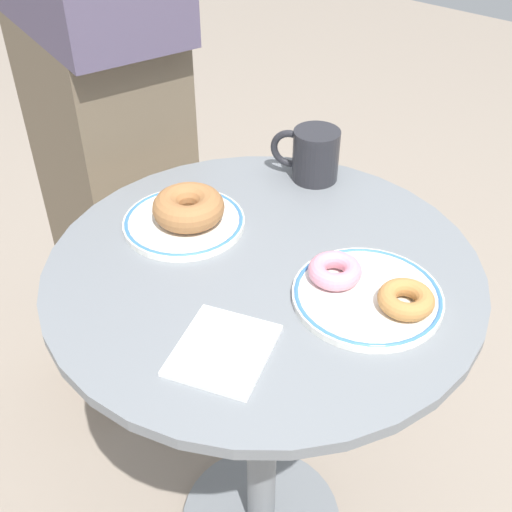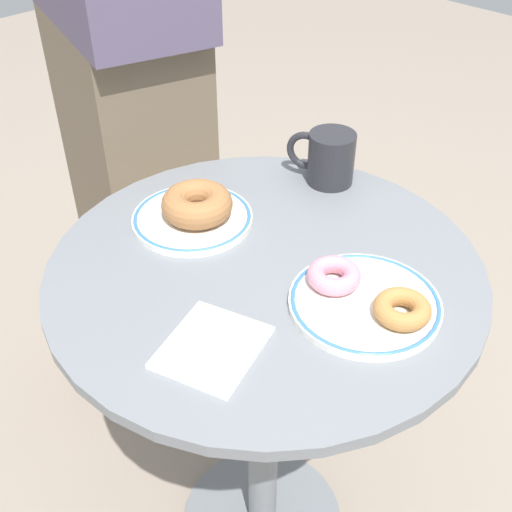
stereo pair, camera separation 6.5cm
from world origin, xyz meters
name	(u,v)px [view 1 (the left image)]	position (x,y,z in m)	size (l,w,h in m)	color
cafe_table	(262,369)	(0.00, 0.00, 0.48)	(0.62, 0.62, 0.70)	slate
plate_left	(184,222)	(-0.15, -0.01, 0.71)	(0.19, 0.19, 0.01)	white
plate_right	(367,296)	(0.15, 0.03, 0.71)	(0.20, 0.20, 0.01)	white
donut_cinnamon	(187,208)	(-0.15, 0.00, 0.73)	(0.11, 0.11, 0.04)	#A36B3D
donut_old_fashioned	(406,299)	(0.20, 0.04, 0.72)	(0.07, 0.07, 0.02)	#BC7F42
donut_pink_frosted	(335,271)	(0.10, 0.03, 0.72)	(0.07, 0.07, 0.02)	pink
paper_napkin	(223,350)	(0.07, -0.16, 0.70)	(0.11, 0.13, 0.01)	white
coffee_mug	(313,154)	(-0.09, 0.24, 0.75)	(0.11, 0.08, 0.09)	#28282D
person_figure	(90,41)	(-0.54, 0.15, 0.86)	(0.49, 0.33, 1.74)	brown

